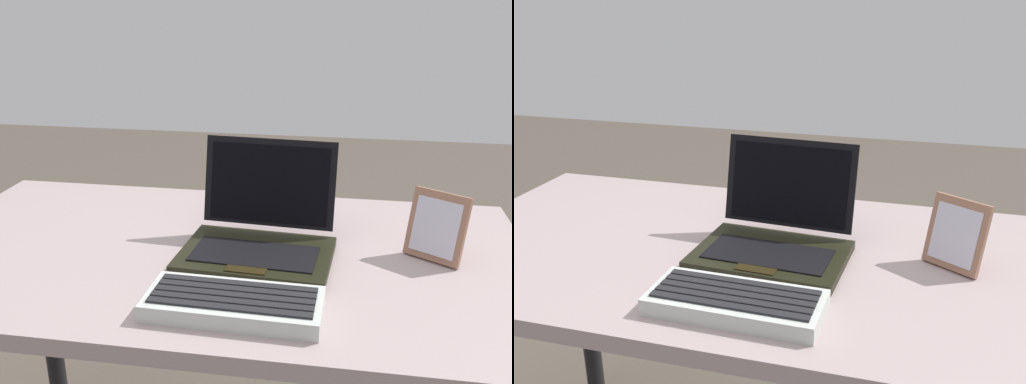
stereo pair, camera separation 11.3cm
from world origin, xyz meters
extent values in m
cube|color=gray|center=(0.00, 0.00, 0.72)|extent=(1.34, 0.74, 0.03)
cylinder|color=black|center=(-0.61, 0.31, 0.35)|extent=(0.06, 0.06, 0.71)
cylinder|color=black|center=(0.61, 0.31, 0.35)|extent=(0.06, 0.06, 0.71)
cube|color=black|center=(0.09, -0.03, 0.75)|extent=(0.33, 0.24, 0.02)
cube|color=black|center=(0.09, -0.05, 0.76)|extent=(0.26, 0.14, 0.00)
cube|color=black|center=(0.09, -0.12, 0.76)|extent=(0.08, 0.04, 0.00)
cube|color=black|center=(0.10, 0.10, 0.87)|extent=(0.30, 0.07, 0.19)
cube|color=black|center=(0.10, 0.09, 0.87)|extent=(0.27, 0.06, 0.17)
cube|color=#59CCF2|center=(0.10, 0.09, 0.86)|extent=(0.25, 0.02, 0.01)
cube|color=#B9C0B9|center=(0.09, -0.24, 0.76)|extent=(0.31, 0.14, 0.03)
cube|color=black|center=(0.09, -0.28, 0.78)|extent=(0.28, 0.02, 0.00)
cube|color=black|center=(0.09, -0.26, 0.78)|extent=(0.28, 0.02, 0.00)
cube|color=black|center=(0.09, -0.24, 0.78)|extent=(0.28, 0.02, 0.00)
cube|color=black|center=(0.09, -0.22, 0.78)|extent=(0.28, 0.02, 0.00)
cube|color=black|center=(0.09, -0.20, 0.78)|extent=(0.28, 0.02, 0.00)
cube|color=#8F624C|center=(0.46, 0.03, 0.82)|extent=(0.13, 0.10, 0.14)
cube|color=silver|center=(0.46, 0.03, 0.82)|extent=(0.10, 0.07, 0.11)
cube|color=#8F624C|center=(0.47, 0.06, 0.76)|extent=(0.02, 0.02, 0.03)
camera|label=1|loc=(0.27, -1.10, 1.28)|focal=40.15mm
camera|label=2|loc=(0.38, -1.07, 1.28)|focal=40.15mm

